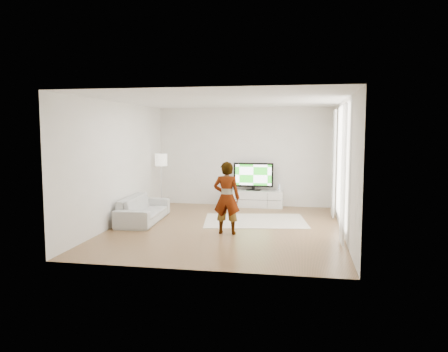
% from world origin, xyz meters
% --- Properties ---
extents(floor, '(6.00, 6.00, 0.00)m').
position_xyz_m(floor, '(0.00, 0.00, 0.00)').
color(floor, '#946642').
rests_on(floor, ground).
extents(ceiling, '(6.00, 6.00, 0.00)m').
position_xyz_m(ceiling, '(0.00, 0.00, 2.80)').
color(ceiling, white).
rests_on(ceiling, wall_back).
extents(wall_left, '(0.02, 6.00, 2.80)m').
position_xyz_m(wall_left, '(-2.50, 0.00, 1.40)').
color(wall_left, white).
rests_on(wall_left, floor).
extents(wall_right, '(0.02, 6.00, 2.80)m').
position_xyz_m(wall_right, '(2.50, 0.00, 1.40)').
color(wall_right, white).
rests_on(wall_right, floor).
extents(wall_back, '(5.00, 0.02, 2.80)m').
position_xyz_m(wall_back, '(0.00, 3.00, 1.40)').
color(wall_back, white).
rests_on(wall_back, floor).
extents(wall_front, '(5.00, 0.02, 2.80)m').
position_xyz_m(wall_front, '(0.00, -3.00, 1.40)').
color(wall_front, white).
rests_on(wall_front, floor).
extents(window, '(0.01, 2.60, 2.50)m').
position_xyz_m(window, '(2.48, 0.30, 1.45)').
color(window, white).
rests_on(window, wall_right).
extents(curtain_near, '(0.04, 0.70, 2.60)m').
position_xyz_m(curtain_near, '(2.40, -1.00, 1.35)').
color(curtain_near, white).
rests_on(curtain_near, floor).
extents(curtain_far, '(0.04, 0.70, 2.60)m').
position_xyz_m(curtain_far, '(2.40, 1.60, 1.35)').
color(curtain_far, white).
rests_on(curtain_far, floor).
extents(media_console, '(1.67, 0.47, 0.47)m').
position_xyz_m(media_console, '(0.29, 2.76, 0.23)').
color(media_console, silver).
rests_on(media_console, floor).
extents(television, '(1.12, 0.22, 0.78)m').
position_xyz_m(television, '(0.29, 2.79, 0.89)').
color(television, black).
rests_on(television, media_console).
extents(game_console, '(0.07, 0.17, 0.22)m').
position_xyz_m(game_console, '(1.02, 2.76, 0.58)').
color(game_console, white).
rests_on(game_console, media_console).
extents(potted_plant, '(0.25, 0.25, 0.38)m').
position_xyz_m(potted_plant, '(-0.42, 2.77, 0.66)').
color(potted_plant, '#3F7238').
rests_on(potted_plant, media_console).
extents(rug, '(2.62, 2.07, 0.01)m').
position_xyz_m(rug, '(0.55, 0.85, 0.01)').
color(rug, beige).
rests_on(rug, floor).
extents(player, '(0.55, 0.36, 1.51)m').
position_xyz_m(player, '(0.11, -0.57, 0.77)').
color(player, '#334772').
rests_on(player, rug).
extents(sofa, '(0.92, 2.08, 0.59)m').
position_xyz_m(sofa, '(-2.06, 0.34, 0.30)').
color(sofa, silver).
rests_on(sofa, floor).
extents(floor_lamp, '(0.34, 0.34, 1.51)m').
position_xyz_m(floor_lamp, '(-2.20, 2.11, 1.28)').
color(floor_lamp, silver).
rests_on(floor_lamp, floor).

